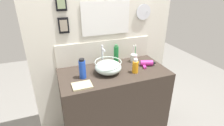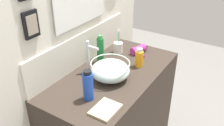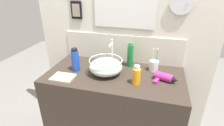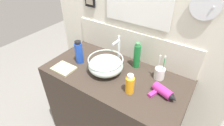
# 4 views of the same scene
# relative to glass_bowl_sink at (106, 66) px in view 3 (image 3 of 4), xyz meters

# --- Properties ---
(vanity_counter) EXTENTS (1.17, 0.59, 0.91)m
(vanity_counter) POSITION_rel_glass_bowl_sink_xyz_m (0.07, 0.02, -0.53)
(vanity_counter) COLOR #382D26
(vanity_counter) RESTS_ON ground
(back_panel) EXTENTS (1.71, 0.09, 2.30)m
(back_panel) POSITION_rel_glass_bowl_sink_xyz_m (0.07, 0.34, 0.17)
(back_panel) COLOR silver
(back_panel) RESTS_ON ground
(glass_bowl_sink) EXTENTS (0.28, 0.28, 0.13)m
(glass_bowl_sink) POSITION_rel_glass_bowl_sink_xyz_m (0.00, 0.00, 0.00)
(glass_bowl_sink) COLOR silver
(glass_bowl_sink) RESTS_ON vanity_counter
(faucet) EXTENTS (0.02, 0.10, 0.25)m
(faucet) POSITION_rel_glass_bowl_sink_xyz_m (0.00, 0.18, 0.07)
(faucet) COLOR silver
(faucet) RESTS_ON vanity_counter
(hair_drier) EXTENTS (0.19, 0.14, 0.06)m
(hair_drier) POSITION_rel_glass_bowl_sink_xyz_m (0.49, 0.01, -0.04)
(hair_drier) COLOR #B22D8C
(hair_drier) RESTS_ON vanity_counter
(toothbrush_cup) EXTENTS (0.08, 0.08, 0.21)m
(toothbrush_cup) POSITION_rel_glass_bowl_sink_xyz_m (0.39, 0.17, -0.02)
(toothbrush_cup) COLOR white
(toothbrush_cup) RESTS_ON vanity_counter
(spray_bottle) EXTENTS (0.06, 0.06, 0.15)m
(spray_bottle) POSITION_rel_glass_bowl_sink_xyz_m (0.27, -0.09, 0.00)
(spray_bottle) COLOR orange
(spray_bottle) RESTS_ON vanity_counter
(soap_dispenser) EXTENTS (0.07, 0.07, 0.21)m
(soap_dispenser) POSITION_rel_glass_bowl_sink_xyz_m (-0.27, -0.01, 0.03)
(soap_dispenser) COLOR blue
(soap_dispenser) RESTS_ON vanity_counter
(lotion_bottle) EXTENTS (0.06, 0.06, 0.23)m
(lotion_bottle) POSITION_rel_glass_bowl_sink_xyz_m (0.17, 0.20, 0.04)
(lotion_bottle) COLOR #197233
(lotion_bottle) RESTS_ON vanity_counter
(hand_towel) EXTENTS (0.18, 0.14, 0.02)m
(hand_towel) POSITION_rel_glass_bowl_sink_xyz_m (-0.32, -0.17, -0.06)
(hand_towel) COLOR tan
(hand_towel) RESTS_ON vanity_counter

